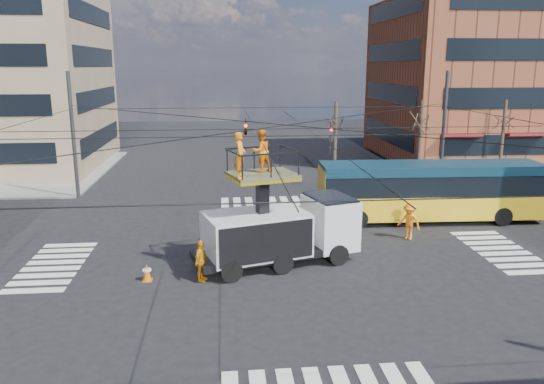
{
  "coord_description": "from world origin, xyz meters",
  "views": [
    {
      "loc": [
        -2.67,
        -22.06,
        8.34
      ],
      "look_at": [
        -0.35,
        2.78,
        2.36
      ],
      "focal_mm": 35.0,
      "sensor_mm": 36.0,
      "label": 1
    }
  ],
  "objects_px": {
    "traffic_cone": "(147,272)",
    "utility_truck": "(280,219)",
    "city_bus": "(430,190)",
    "worker_ground": "(201,261)",
    "flagger": "(409,221)"
  },
  "relations": [
    {
      "from": "city_bus",
      "to": "worker_ground",
      "type": "xyz_separation_m",
      "value": [
        -12.16,
        -7.33,
        -0.88
      ]
    },
    {
      "from": "flagger",
      "to": "city_bus",
      "type": "bearing_deg",
      "value": 99.79
    },
    {
      "from": "traffic_cone",
      "to": "worker_ground",
      "type": "xyz_separation_m",
      "value": [
        2.14,
        -0.21,
        0.49
      ]
    },
    {
      "from": "utility_truck",
      "to": "traffic_cone",
      "type": "distance_m",
      "value": 5.88
    },
    {
      "from": "utility_truck",
      "to": "city_bus",
      "type": "bearing_deg",
      "value": 15.66
    },
    {
      "from": "city_bus",
      "to": "flagger",
      "type": "relative_size",
      "value": 6.72
    },
    {
      "from": "utility_truck",
      "to": "flagger",
      "type": "distance_m",
      "value": 7.22
    },
    {
      "from": "utility_truck",
      "to": "worker_ground",
      "type": "distance_m",
      "value": 3.89
    },
    {
      "from": "utility_truck",
      "to": "flagger",
      "type": "bearing_deg",
      "value": 4.67
    },
    {
      "from": "utility_truck",
      "to": "city_bus",
      "type": "relative_size",
      "value": 0.61
    },
    {
      "from": "traffic_cone",
      "to": "city_bus",
      "type": "bearing_deg",
      "value": 26.44
    },
    {
      "from": "city_bus",
      "to": "traffic_cone",
      "type": "height_order",
      "value": "city_bus"
    },
    {
      "from": "traffic_cone",
      "to": "utility_truck",
      "type": "bearing_deg",
      "value": 14.95
    },
    {
      "from": "city_bus",
      "to": "flagger",
      "type": "xyz_separation_m",
      "value": [
        -2.19,
        -3.02,
        -0.83
      ]
    },
    {
      "from": "traffic_cone",
      "to": "worker_ground",
      "type": "height_order",
      "value": "worker_ground"
    }
  ]
}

